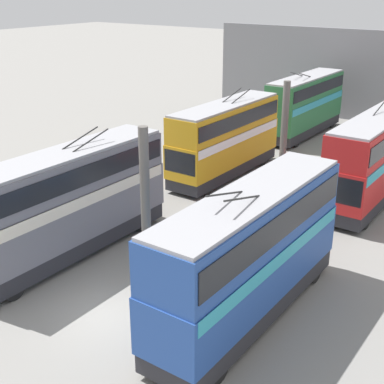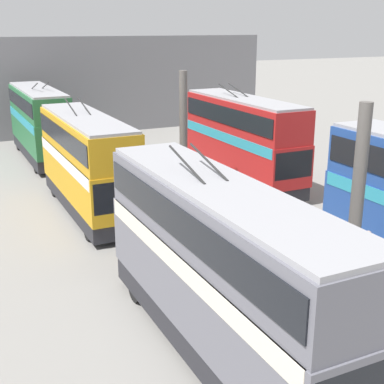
% 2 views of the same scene
% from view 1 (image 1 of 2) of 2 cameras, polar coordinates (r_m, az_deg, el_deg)
% --- Properties ---
extents(ground_plane, '(240.00, 240.00, 0.00)m').
position_cam_1_polar(ground_plane, '(22.26, -9.42, -12.62)').
color(ground_plane, gray).
extents(support_column_near, '(0.74, 0.74, 7.10)m').
position_cam_1_polar(support_column_near, '(22.40, -4.95, -2.15)').
color(support_column_near, '#605B56').
rests_on(support_column_near, ground_plane).
extents(support_column_far, '(0.74, 0.74, 7.10)m').
position_cam_1_polar(support_column_far, '(32.57, 9.72, 5.24)').
color(support_column_far, '#605B56').
rests_on(support_column_far, ground_plane).
extents(bus_left_near, '(10.83, 2.54, 5.92)m').
position_cam_1_polar(bus_left_near, '(20.36, 6.25, -6.01)').
color(bus_left_near, black).
rests_on(bus_left_near, ground_plane).
extents(bus_left_far, '(10.23, 2.54, 5.87)m').
position_cam_1_polar(bus_left_far, '(32.90, 18.80, 3.74)').
color(bus_left_far, black).
rests_on(bus_left_far, ground_plane).
extents(bus_right_near, '(11.28, 2.54, 5.80)m').
position_cam_1_polar(bus_right_near, '(25.74, -13.14, -0.56)').
color(bus_right_near, black).
rests_on(bus_right_near, ground_plane).
extents(bus_right_mid, '(10.25, 2.54, 5.61)m').
position_cam_1_polar(bus_right_mid, '(35.93, 3.57, 6.05)').
color(bus_right_mid, black).
rests_on(bus_right_mid, ground_plane).
extents(bus_right_far, '(10.53, 2.54, 5.68)m').
position_cam_1_polar(bus_right_far, '(46.94, 11.99, 9.38)').
color(bus_right_far, black).
rests_on(bus_right_far, ground_plane).
extents(person_by_left_row, '(0.39, 0.48, 1.79)m').
position_cam_1_polar(person_by_left_row, '(23.61, 4.12, -7.52)').
color(person_by_left_row, '#2D2D33').
rests_on(person_by_left_row, ground_plane).
extents(person_aisle_midway, '(0.35, 0.47, 1.70)m').
position_cam_1_polar(person_aisle_midway, '(26.56, 1.46, -4.12)').
color(person_aisle_midway, '#384251').
rests_on(person_aisle_midway, ground_plane).
extents(oil_drum, '(0.55, 0.55, 0.81)m').
position_cam_1_polar(oil_drum, '(32.47, 13.38, -0.75)').
color(oil_drum, '#235638').
rests_on(oil_drum, ground_plane).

